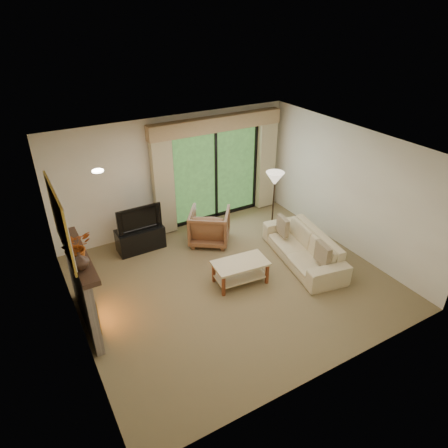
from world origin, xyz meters
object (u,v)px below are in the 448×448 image
sofa (303,248)px  coffee_table (240,272)px  armchair (210,226)px  media_console (140,239)px

sofa → coffee_table: 1.49m
armchair → sofa: size_ratio=0.40×
media_console → armchair: 1.50m
coffee_table → sofa: bearing=5.1°
sofa → coffee_table: size_ratio=2.11×
sofa → armchair: bearing=-130.6°
armchair → coffee_table: size_ratio=0.84×
media_console → sofa: size_ratio=0.46×
media_console → sofa: bearing=-38.2°
media_console → armchair: size_ratio=1.16×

